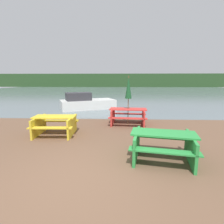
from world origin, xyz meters
The scene contains 8 objects.
ground_plane centered at (0.00, 0.00, 0.00)m, with size 60.00×60.00×0.00m, color brown.
water centered at (0.00, 30.93, 0.00)m, with size 60.00×50.00×0.00m.
far_treeline centered at (0.00, 50.93, 2.00)m, with size 80.00×1.60×4.00m.
picnic_table_green centered at (2.11, 1.04, 0.46)m, with size 1.91×1.67×0.76m.
picnic_table_yellow centered at (-1.58, 3.06, 0.45)m, with size 1.64×1.44×0.75m.
picnic_table_red centered at (1.35, 4.88, 0.46)m, with size 1.87×1.51×0.77m.
umbrella_darkgreen centered at (1.35, 4.88, 1.78)m, with size 0.31×0.31×2.33m.
boat centered at (-1.55, 9.34, 0.46)m, with size 4.30×3.22×1.22m.
Camera 1 is at (0.93, -3.47, 2.13)m, focal length 28.00 mm.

